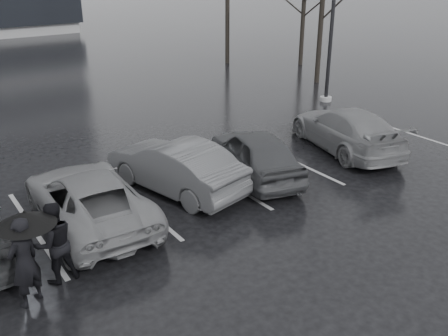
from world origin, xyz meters
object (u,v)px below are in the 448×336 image
Objects in this scene: car_west_b at (88,198)px; pedestrian_left at (24,262)px; pedestrian_right at (54,243)px; car_main at (255,153)px; tree_east at (322,5)px; car_west_a at (175,166)px; car_east at (346,129)px; lamp_post at (334,3)px; tree_ne at (304,6)px.

car_west_b is 3.27m from pedestrian_left.
car_main is at bearing -166.48° from pedestrian_right.
car_west_a is at bearing -150.19° from tree_east.
pedestrian_left is at bearing -150.00° from tree_east.
car_east is 0.53× the size of lamp_post.
pedestrian_right is (-6.74, -1.96, 0.16)m from car_main.
pedestrian_right is 20.00m from tree_east.
tree_east reaches higher than tree_ne.
tree_east is at bearing 52.06° from lamp_post.
pedestrian_left reaches higher than car_main.
car_main is 0.54× the size of tree_east.
pedestrian_left is at bearing -144.89° from tree_ne.
car_west_a is at bearing -157.38° from lamp_post.
pedestrian_right is at bearing 24.93° from car_east.
tree_ne is (4.83, 6.99, -0.92)m from lamp_post.
car_east is (4.04, 0.01, -0.00)m from car_main.
tree_east reaches higher than car_main.
lamp_post reaches higher than car_east.
tree_east is (2.33, 2.99, -0.42)m from lamp_post.
lamp_post reaches higher than pedestrian_left.
car_west_b is at bearing -159.99° from lamp_post.
car_west_b is at bearing -4.49° from car_west_a.
pedestrian_right is at bearing 30.83° from car_main.
car_west_a is at bearing -168.57° from car_west_b.
pedestrian_left reaches higher than car_east.
car_main is at bearing 14.72° from car_east.
pedestrian_left is (-11.48, -2.41, 0.21)m from car_east.
tree_east is at bearing -114.29° from car_east.
tree_east is at bearing -151.18° from car_west_b.
car_west_a is 19.37m from tree_ne.
pedestrian_right reaches higher than car_west_b.
car_main is 2.31× the size of pedestrian_left.
pedestrian_right is (-10.77, -1.97, 0.16)m from car_east.
car_west_a is at bearing -152.45° from pedestrian_right.
tree_east reaches higher than pedestrian_right.
car_east is 7.33m from lamp_post.
car_west_b is at bearing -160.48° from pedestrian_left.
car_east is (6.57, -0.48, -0.01)m from car_west_a.
lamp_post reaches higher than car_west_a.
tree_ne reaches higher than car_east.
tree_east is 4.74m from tree_ne.
car_main is 7.82m from pedestrian_left.
tree_east is at bearing -152.77° from pedestrian_right.
tree_east is 1.14× the size of tree_ne.
lamp_post is 8.55m from tree_ne.
pedestrian_right is at bearing -150.09° from tree_east.
pedestrian_left is 1.05× the size of pedestrian_right.
tree_ne reaches higher than car_west_b.
tree_east is (10.39, 7.90, 3.26)m from car_main.
lamp_post reaches higher than car_main.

